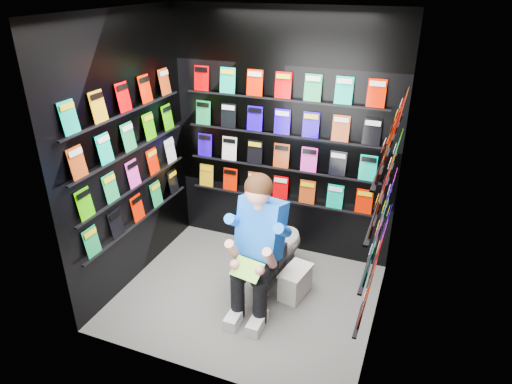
% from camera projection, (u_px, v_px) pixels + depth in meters
% --- Properties ---
extents(floor, '(2.40, 2.40, 0.00)m').
position_uv_depth(floor, '(247.00, 296.00, 4.46)').
color(floor, '#5C5C5A').
rests_on(floor, ground).
extents(ceiling, '(2.40, 2.40, 0.00)m').
position_uv_depth(ceiling, '(244.00, 11.00, 3.33)').
color(ceiling, white).
rests_on(ceiling, floor).
extents(wall_back, '(2.40, 0.04, 2.60)m').
position_uv_depth(wall_back, '(283.00, 139.00, 4.73)').
color(wall_back, black).
rests_on(wall_back, floor).
extents(wall_front, '(2.40, 0.04, 2.60)m').
position_uv_depth(wall_front, '(188.00, 230.00, 3.06)').
color(wall_front, black).
rests_on(wall_front, floor).
extents(wall_left, '(0.04, 2.00, 2.60)m').
position_uv_depth(wall_left, '(128.00, 156.00, 4.29)').
color(wall_left, black).
rests_on(wall_left, floor).
extents(wall_right, '(0.04, 2.00, 2.60)m').
position_uv_depth(wall_right, '(390.00, 197.00, 3.50)').
color(wall_right, black).
rests_on(wall_right, floor).
extents(comics_back, '(2.10, 0.06, 1.37)m').
position_uv_depth(comics_back, '(282.00, 139.00, 4.71)').
color(comics_back, '#D60004').
rests_on(comics_back, wall_back).
extents(comics_left, '(0.06, 1.70, 1.37)m').
position_uv_depth(comics_left, '(131.00, 156.00, 4.28)').
color(comics_left, '#D60004').
rests_on(comics_left, wall_left).
extents(comics_right, '(0.06, 1.70, 1.37)m').
position_uv_depth(comics_right, '(386.00, 196.00, 3.51)').
color(comics_right, '#D60004').
rests_on(comics_right, wall_right).
extents(toilet, '(0.55, 0.81, 0.73)m').
position_uv_depth(toilet, '(275.00, 247.00, 4.58)').
color(toilet, white).
rests_on(toilet, floor).
extents(longbox, '(0.26, 0.39, 0.27)m').
position_uv_depth(longbox, '(295.00, 283.00, 4.43)').
color(longbox, white).
rests_on(longbox, floor).
extents(longbox_lid, '(0.28, 0.41, 0.03)m').
position_uv_depth(longbox_lid, '(296.00, 271.00, 4.36)').
color(longbox_lid, white).
rests_on(longbox_lid, longbox).
extents(reader, '(0.69, 0.90, 1.49)m').
position_uv_depth(reader, '(262.00, 228.00, 4.08)').
color(reader, blue).
rests_on(reader, toilet).
extents(held_comic, '(0.30, 0.21, 0.12)m').
position_uv_depth(held_comic, '(247.00, 269.00, 3.88)').
color(held_comic, green).
rests_on(held_comic, reader).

